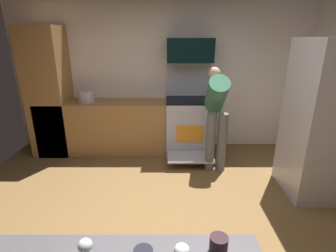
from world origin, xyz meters
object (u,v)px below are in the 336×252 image
at_px(wine_glass_far, 182,251).
at_px(mug_coffee, 219,245).
at_px(refrigerator, 330,121).
at_px(microwave, 190,50).
at_px(person_cook, 216,110).
at_px(wine_glass_near, 86,247).
at_px(oven_range, 189,124).
at_px(stock_pot, 87,97).

distance_m(wine_glass_far, mug_coffee, 0.22).
bearing_deg(refrigerator, microwave, 140.25).
distance_m(microwave, mug_coffee, 3.37).
xyz_separation_m(person_cook, wine_glass_far, (-0.65, -2.78, 0.10)).
relative_size(person_cook, wine_glass_near, 9.54).
bearing_deg(refrigerator, person_cook, 149.27).
xyz_separation_m(oven_range, refrigerator, (1.61, -1.24, 0.45)).
bearing_deg(wine_glass_near, microwave, 77.68).
bearing_deg(refrigerator, wine_glass_near, -139.05).
distance_m(wine_glass_near, wine_glass_far, 0.45).
xyz_separation_m(refrigerator, mug_coffee, (-1.70, -1.94, -0.02)).
relative_size(refrigerator, stock_pot, 6.86).
distance_m(oven_range, wine_glass_far, 3.33).
xyz_separation_m(microwave, wine_glass_far, (-0.29, -3.38, -0.73)).
xyz_separation_m(microwave, mug_coffee, (-0.10, -3.28, -0.78)).
relative_size(wine_glass_far, stock_pot, 0.48).
bearing_deg(refrigerator, wine_glass_far, -132.86).
distance_m(microwave, person_cook, 1.08).
bearing_deg(person_cook, microwave, 121.25).
xyz_separation_m(oven_range, person_cook, (0.36, -0.50, 0.39)).
bearing_deg(microwave, refrigerator, -39.75).
relative_size(microwave, stock_pot, 2.63).
height_order(oven_range, wine_glass_near, oven_range).
relative_size(wine_glass_far, mug_coffee, 1.46).
xyz_separation_m(refrigerator, wine_glass_near, (-2.34, -2.03, 0.05)).
bearing_deg(oven_range, stock_pot, 179.51).
distance_m(wine_glass_far, stock_pot, 3.59).
height_order(microwave, wine_glass_near, microwave).
distance_m(oven_range, wine_glass_near, 3.39).
bearing_deg(refrigerator, mug_coffee, -131.24).
height_order(oven_range, wine_glass_far, oven_range).
bearing_deg(person_cook, wine_glass_near, -111.60).
relative_size(refrigerator, wine_glass_far, 14.18).
distance_m(oven_range, microwave, 1.22).
bearing_deg(refrigerator, oven_range, 142.31).
bearing_deg(oven_range, person_cook, -54.19).
bearing_deg(wine_glass_far, refrigerator, 47.14).
bearing_deg(stock_pot, microwave, 2.67).
bearing_deg(mug_coffee, microwave, 88.28).
xyz_separation_m(oven_range, stock_pot, (-1.72, 0.01, 0.48)).
relative_size(microwave, mug_coffee, 7.96).
height_order(mug_coffee, stock_pot, stock_pot).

